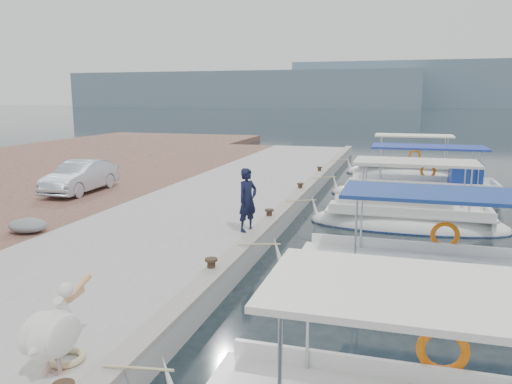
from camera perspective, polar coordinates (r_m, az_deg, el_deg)
ground at (r=14.26m, az=1.35°, el=-6.60°), size 400.00×400.00×0.00m
concrete_quay at (r=19.69m, az=-3.39°, el=-0.97°), size 6.00×40.00×0.50m
quay_curb at (r=18.90m, az=4.58°, el=-0.53°), size 0.44×40.00×0.12m
cobblestone_strip at (r=21.84m, az=-15.85°, el=-0.19°), size 4.00×40.00×0.50m
distant_hills at (r=216.27m, az=23.48°, el=10.84°), size 330.00×60.00×18.00m
fishing_caique_b at (r=12.14m, az=19.48°, el=-9.79°), size 7.47×2.18×2.83m
fishing_caique_c at (r=17.37m, az=16.89°, el=-3.46°), size 6.48×2.11×2.83m
fishing_caique_d at (r=22.59m, az=18.58°, el=-0.16°), size 7.69×2.37×2.83m
fishing_caique_e at (r=28.92m, az=17.04°, el=2.11°), size 6.84×2.12×2.83m
mooring_bollards at (r=15.56m, az=1.52°, el=-2.47°), size 0.28×20.28×0.33m
pelican at (r=7.63m, az=-22.22°, el=-14.57°), size 0.59×1.51×1.17m
fisherman at (r=14.09m, az=-0.96°, el=-0.92°), size 0.70×0.79×1.81m
parked_car at (r=21.13m, az=-19.43°, el=1.66°), size 1.48×3.87×1.26m
tarp_bundle at (r=15.52m, az=-24.63°, el=-3.48°), size 1.10×0.90×0.40m
rope_coil at (r=8.10m, az=-20.82°, el=-17.30°), size 0.54×0.54×0.10m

